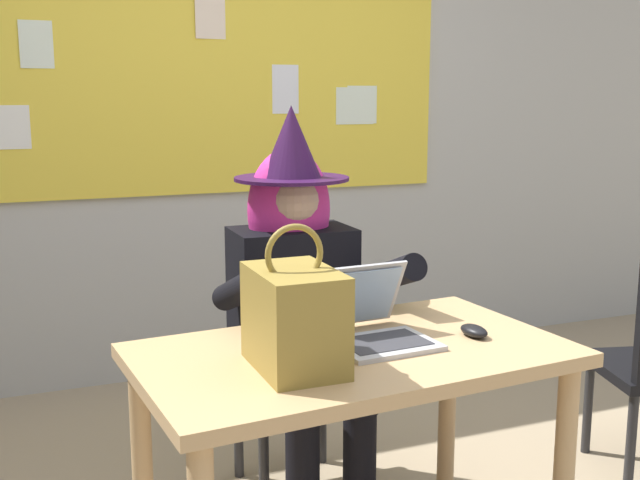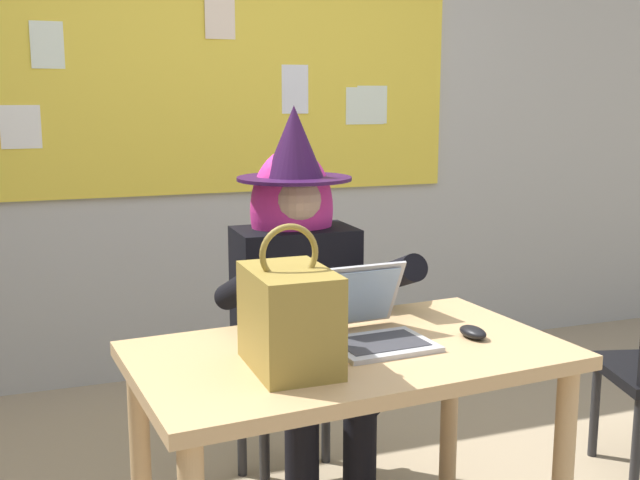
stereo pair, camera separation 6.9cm
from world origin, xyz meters
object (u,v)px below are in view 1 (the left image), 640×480
(chair_at_desk, at_px, (288,350))
(laptop, at_px, (373,325))
(computer_mouse, at_px, (474,331))
(handbag, at_px, (295,318))
(person_costumed, at_px, (298,284))
(desk_main, at_px, (352,385))

(chair_at_desk, xyz_separation_m, laptop, (0.02, -0.66, 0.28))
(computer_mouse, bearing_deg, chair_at_desk, 109.41)
(handbag, bearing_deg, computer_mouse, 5.29)
(person_costumed, height_order, handbag, person_costumed)
(chair_at_desk, xyz_separation_m, handbag, (-0.26, -0.79, 0.37))
(chair_at_desk, height_order, person_costumed, person_costumed)
(desk_main, height_order, computer_mouse, computer_mouse)
(handbag, bearing_deg, person_costumed, 68.87)
(desk_main, height_order, laptop, laptop)
(laptop, bearing_deg, computer_mouse, -18.01)
(desk_main, distance_m, chair_at_desk, 0.72)
(laptop, distance_m, handbag, 0.32)
(laptop, xyz_separation_m, handbag, (-0.29, -0.13, 0.09))
(chair_at_desk, height_order, laptop, laptop)
(person_costumed, relative_size, computer_mouse, 13.51)
(chair_at_desk, height_order, handbag, handbag)
(handbag, bearing_deg, desk_main, 23.30)
(chair_at_desk, distance_m, handbag, 0.91)
(desk_main, relative_size, laptop, 3.66)
(computer_mouse, bearing_deg, handbag, -178.46)
(computer_mouse, bearing_deg, person_costumed, 113.65)
(chair_at_desk, height_order, computer_mouse, chair_at_desk)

